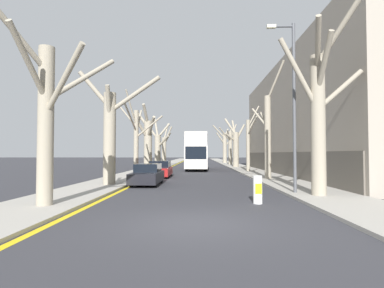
# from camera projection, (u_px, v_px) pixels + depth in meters

# --- Properties ---
(ground_plane) EXTENTS (300.00, 300.00, 0.00)m
(ground_plane) POSITION_uv_depth(u_px,v_px,m) (196.00, 224.00, 8.56)
(ground_plane) COLOR #333338
(sidewalk_left) EXTENTS (3.34, 120.00, 0.12)m
(sidewalk_left) POSITION_uv_depth(u_px,v_px,m) (168.00, 164.00, 58.66)
(sidewalk_left) COLOR #A39E93
(sidewalk_left) RESTS_ON ground
(sidewalk_right) EXTENTS (3.34, 120.00, 0.12)m
(sidewalk_right) POSITION_uv_depth(u_px,v_px,m) (229.00, 164.00, 58.38)
(sidewalk_right) COLOR #A39E93
(sidewalk_right) RESTS_ON ground
(building_facade_right) EXTENTS (10.08, 31.44, 10.76)m
(building_facade_right) POSITION_uv_depth(u_px,v_px,m) (328.00, 119.00, 29.01)
(building_facade_right) COLOR #9E9384
(building_facade_right) RESTS_ON ground
(kerb_line_stripe) EXTENTS (0.24, 120.00, 0.01)m
(kerb_line_stripe) POSITION_uv_depth(u_px,v_px,m) (177.00, 164.00, 58.62)
(kerb_line_stripe) COLOR yellow
(kerb_line_stripe) RESTS_ON ground
(street_tree_left_0) EXTENTS (3.33, 4.76, 7.05)m
(street_tree_left_0) POSITION_uv_depth(u_px,v_px,m) (47.00, 112.00, 11.13)
(street_tree_left_0) COLOR gray
(street_tree_left_0) RESTS_ON ground
(street_tree_left_1) EXTENTS (5.20, 1.51, 7.21)m
(street_tree_left_1) POSITION_uv_depth(u_px,v_px,m) (110.00, 132.00, 18.68)
(street_tree_left_1) COLOR gray
(street_tree_left_1) RESTS_ON ground
(street_tree_left_2) EXTENTS (4.13, 4.50, 7.46)m
(street_tree_left_2) POSITION_uv_depth(u_px,v_px,m) (136.00, 137.00, 26.22)
(street_tree_left_2) COLOR gray
(street_tree_left_2) RESTS_ON ground
(street_tree_left_3) EXTENTS (2.73, 2.99, 7.35)m
(street_tree_left_3) POSITION_uv_depth(u_px,v_px,m) (147.00, 142.00, 32.82)
(street_tree_left_3) COLOR gray
(street_tree_left_3) RESTS_ON ground
(street_tree_left_4) EXTENTS (3.06, 3.69, 6.91)m
(street_tree_left_4) POSITION_uv_depth(u_px,v_px,m) (158.00, 147.00, 40.31)
(street_tree_left_4) COLOR gray
(street_tree_left_4) RESTS_ON ground
(street_tree_left_5) EXTENTS (1.77, 1.99, 6.99)m
(street_tree_left_5) POSITION_uv_depth(u_px,v_px,m) (165.00, 149.00, 47.92)
(street_tree_left_5) COLOR gray
(street_tree_left_5) RESTS_ON ground
(street_tree_right_0) EXTENTS (3.96, 2.62, 9.03)m
(street_tree_right_0) POSITION_uv_depth(u_px,v_px,m) (319.00, 111.00, 13.67)
(street_tree_right_0) COLOR gray
(street_tree_right_0) RESTS_ON ground
(street_tree_right_1) EXTENTS (2.05, 3.04, 8.88)m
(street_tree_right_1) POSITION_uv_depth(u_px,v_px,m) (268.00, 133.00, 23.04)
(street_tree_right_1) COLOR gray
(street_tree_right_1) RESTS_ON ground
(street_tree_right_2) EXTENTS (1.89, 4.93, 7.61)m
(street_tree_right_2) POSITION_uv_depth(u_px,v_px,m) (249.00, 141.00, 33.36)
(street_tree_right_2) COLOR gray
(street_tree_right_2) RESTS_ON ground
(street_tree_right_3) EXTENTS (3.09, 2.85, 7.34)m
(street_tree_right_3) POSITION_uv_depth(u_px,v_px,m) (235.00, 146.00, 43.85)
(street_tree_right_3) COLOR gray
(street_tree_right_3) RESTS_ON ground
(street_tree_right_4) EXTENTS (3.50, 3.97, 7.35)m
(street_tree_right_4) POSITION_uv_depth(u_px,v_px,m) (230.00, 145.00, 52.62)
(street_tree_right_4) COLOR gray
(street_tree_right_4) RESTS_ON ground
(street_tree_right_5) EXTENTS (4.41, 3.17, 8.05)m
(street_tree_right_5) POSITION_uv_depth(u_px,v_px,m) (224.00, 146.00, 62.83)
(street_tree_right_5) COLOR gray
(street_tree_right_5) RESTS_ON ground
(double_decker_bus) EXTENTS (2.58, 10.94, 4.47)m
(double_decker_bus) POSITION_uv_depth(u_px,v_px,m) (196.00, 150.00, 37.80)
(double_decker_bus) COLOR silver
(double_decker_bus) RESTS_ON ground
(parked_car_0) EXTENTS (1.70, 4.36, 1.36)m
(parked_car_0) POSITION_uv_depth(u_px,v_px,m) (148.00, 175.00, 19.54)
(parked_car_0) COLOR black
(parked_car_0) RESTS_ON ground
(parked_car_1) EXTENTS (1.81, 4.37, 1.40)m
(parked_car_1) POSITION_uv_depth(u_px,v_px,m) (160.00, 169.00, 25.80)
(parked_car_1) COLOR maroon
(parked_car_1) RESTS_ON ground
(lamp_post) EXTENTS (1.40, 0.20, 8.53)m
(lamp_post) POSITION_uv_depth(u_px,v_px,m) (292.00, 99.00, 14.82)
(lamp_post) COLOR #4C4F54
(lamp_post) RESTS_ON ground
(traffic_bollard) EXTENTS (0.36, 0.38, 1.13)m
(traffic_bollard) POSITION_uv_depth(u_px,v_px,m) (258.00, 190.00, 12.10)
(traffic_bollard) COLOR white
(traffic_bollard) RESTS_ON ground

